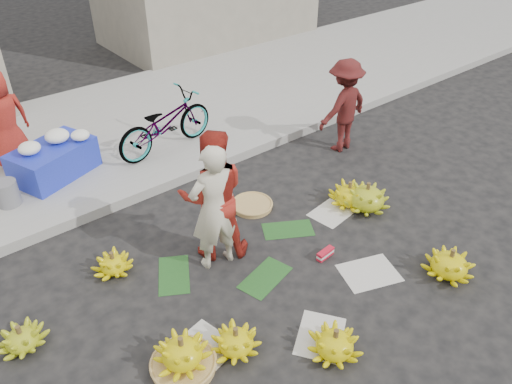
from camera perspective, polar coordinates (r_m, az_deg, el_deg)
ground at (r=6.01m, az=0.57°, el=-8.33°), size 80.00×80.00×0.00m
curb at (r=7.44m, az=-10.20°, el=1.21°), size 40.00×0.25×0.15m
sidewalk at (r=9.13m, az=-16.85°, el=6.71°), size 40.00×4.00×0.12m
newspaper_scatter at (r=5.59m, az=5.89°, el=-12.60°), size 3.20×1.80×0.00m
banana_leaves at (r=6.07m, az=-1.37°, el=-7.70°), size 2.00×1.00×0.00m
banana_bunch_0 at (r=4.94m, az=-8.41°, el=-18.04°), size 0.70×0.70×0.43m
banana_bunch_1 at (r=5.06m, az=-2.32°, el=-16.66°), size 0.50×0.50×0.31m
banana_bunch_2 at (r=5.09m, az=8.99°, el=-16.73°), size 0.67×0.67×0.33m
banana_bunch_3 at (r=6.20m, az=21.25°, el=-7.65°), size 0.59×0.59×0.36m
banana_bunch_4 at (r=6.96m, az=12.55°, el=-0.56°), size 0.74×0.74×0.41m
banana_bunch_5 at (r=7.01m, az=10.59°, el=-0.27°), size 0.64×0.64×0.36m
banana_bunch_6 at (r=5.59m, az=-25.20°, el=-14.91°), size 0.53×0.53×0.29m
banana_bunch_7 at (r=6.08m, az=-16.00°, el=-7.87°), size 0.50×0.50×0.28m
basket_spare at (r=6.89m, az=-0.44°, el=-1.54°), size 0.66×0.66×0.06m
incense_stack at (r=6.13m, az=7.93°, el=-6.98°), size 0.25×0.10×0.10m
vendor_cream at (r=5.57m, az=-4.85°, el=-1.86°), size 0.62×0.45×1.58m
vendor_red at (r=5.71m, az=-4.94°, el=-0.44°), size 1.00×0.94×1.65m
man_striped at (r=8.12m, az=10.01°, el=9.66°), size 1.00×0.61×1.51m
flower_table at (r=7.83m, az=-22.11°, el=3.58°), size 1.31×1.07×0.66m
grey_bucket at (r=7.46m, az=-26.57°, el=-0.13°), size 0.31×0.31×0.35m
flower_vendor at (r=8.19m, az=-26.89°, el=7.45°), size 0.79×0.57×1.49m
bicycle at (r=7.98m, az=-10.36°, el=7.76°), size 0.82×1.80×0.91m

